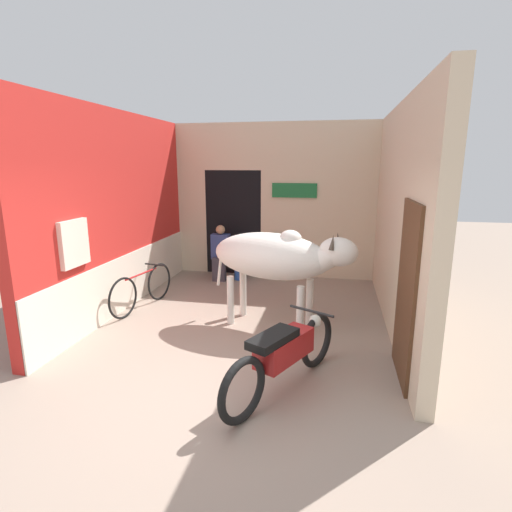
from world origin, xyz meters
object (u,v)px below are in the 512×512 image
bicycle (143,289)px  shopkeeper_seated (220,252)px  motorcycle_near (284,353)px  cow (276,257)px  plastic_stool (240,270)px

bicycle → shopkeeper_seated: (0.82, 1.96, 0.26)m
motorcycle_near → cow: bearing=101.4°
bicycle → cow: bearing=-8.6°
cow → bicycle: (-2.37, 0.36, -0.75)m
bicycle → plastic_stool: bearing=59.0°
cow → plastic_stool: (-1.14, 2.41, -0.89)m
shopkeeper_seated → plastic_stool: 0.58m
shopkeeper_seated → cow: bearing=-56.3°
motorcycle_near → shopkeeper_seated: 4.49m
bicycle → shopkeeper_seated: shopkeeper_seated is taller
cow → bicycle: cow is taller
cow → shopkeeper_seated: size_ratio=1.94×
bicycle → shopkeeper_seated: 2.15m
shopkeeper_seated → bicycle: bearing=-112.8°
motorcycle_near → bicycle: size_ratio=1.14×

